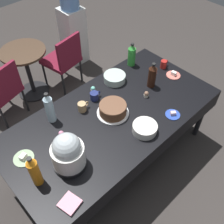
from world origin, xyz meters
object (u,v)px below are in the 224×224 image
at_px(dessert_plate_sage, 24,158).
at_px(cupcake_vanilla, 93,89).
at_px(potluck_table, 112,120).
at_px(maroon_chair_right, 64,58).
at_px(coffee_mug_tan, 82,107).
at_px(soda_bottle_cola, 152,76).
at_px(coffee_mug_navy, 94,96).
at_px(water_cooler, 73,28).
at_px(cupcake_berry, 146,94).
at_px(maroon_chair_left, 2,90).
at_px(slow_cooker, 68,153).
at_px(soda_bottle_lime_soda, 132,55).
at_px(coffee_mug_red, 164,64).
at_px(cupcake_cocoa, 61,134).
at_px(soda_bottle_orange_juice, 34,171).
at_px(dessert_plate_cobalt, 173,114).
at_px(soda_bottle_water, 49,108).
at_px(dessert_plate_coral, 173,75).
at_px(round_cafe_table, 26,65).
at_px(glass_salad_bowl, 115,78).
at_px(ceramic_snack_bowl, 145,128).
at_px(frosted_layer_cake, 113,109).

distance_m(dessert_plate_sage, cupcake_vanilla, 1.00).
relative_size(potluck_table, cupcake_vanilla, 32.59).
bearing_deg(maroon_chair_right, coffee_mug_tan, -116.51).
bearing_deg(potluck_table, cupcake_vanilla, 76.79).
distance_m(soda_bottle_cola, coffee_mug_navy, 0.65).
relative_size(potluck_table, water_cooler, 1.77).
bearing_deg(cupcake_berry, maroon_chair_left, 123.63).
height_order(slow_cooker, maroon_chair_left, slow_cooker).
xyz_separation_m(dessert_plate_sage, soda_bottle_lime_soda, (1.62, 0.28, 0.12)).
distance_m(coffee_mug_tan, coffee_mug_red, 1.13).
distance_m(cupcake_cocoa, soda_bottle_cola, 1.13).
height_order(soda_bottle_orange_juice, coffee_mug_navy, soda_bottle_orange_juice).
relative_size(dessert_plate_cobalt, coffee_mug_navy, 1.16).
height_order(cupcake_berry, soda_bottle_water, soda_bottle_water).
relative_size(cupcake_cocoa, soda_bottle_orange_juice, 0.20).
height_order(cupcake_cocoa, soda_bottle_water, soda_bottle_water).
height_order(dessert_plate_coral, dessert_plate_cobalt, dessert_plate_coral).
bearing_deg(round_cafe_table, dessert_plate_coral, -59.61).
relative_size(glass_salad_bowl, soda_bottle_orange_juice, 0.72).
relative_size(coffee_mug_tan, water_cooler, 0.10).
distance_m(cupcake_cocoa, soda_bottle_orange_juice, 0.48).
distance_m(potluck_table, maroon_chair_left, 1.52).
bearing_deg(glass_salad_bowl, ceramic_snack_bowl, -112.70).
bearing_deg(dessert_plate_cobalt, maroon_chair_right, 90.73).
bearing_deg(ceramic_snack_bowl, coffee_mug_tan, 112.39).
relative_size(soda_bottle_lime_soda, coffee_mug_navy, 2.26).
relative_size(soda_bottle_orange_juice, maroon_chair_right, 0.39).
bearing_deg(maroon_chair_right, cupcake_vanilla, -107.52).
xyz_separation_m(dessert_plate_cobalt, coffee_mug_tan, (-0.60, 0.66, 0.04)).
distance_m(cupcake_berry, coffee_mug_tan, 0.68).
height_order(ceramic_snack_bowl, soda_bottle_orange_juice, soda_bottle_orange_juice).
xyz_separation_m(cupcake_vanilla, maroon_chair_right, (0.32, 1.02, -0.29)).
distance_m(slow_cooker, soda_bottle_water, 0.54).
relative_size(ceramic_snack_bowl, cupcake_cocoa, 3.40).
bearing_deg(frosted_layer_cake, coffee_mug_tan, 128.30).
bearing_deg(glass_salad_bowl, frosted_layer_cake, -135.86).
bearing_deg(dessert_plate_coral, coffee_mug_red, 78.90).
relative_size(frosted_layer_cake, cupcake_berry, 4.71).
xyz_separation_m(dessert_plate_cobalt, coffee_mug_red, (0.53, 0.54, 0.04)).
relative_size(dessert_plate_coral, soda_bottle_water, 0.47).
distance_m(slow_cooker, cupcake_cocoa, 0.34).
bearing_deg(dessert_plate_coral, soda_bottle_water, 164.12).
relative_size(soda_bottle_cola, soda_bottle_water, 0.86).
bearing_deg(maroon_chair_left, maroon_chair_right, -0.10).
bearing_deg(cupcake_vanilla, maroon_chair_right, 72.48).
bearing_deg(cupcake_cocoa, ceramic_snack_bowl, -38.87).
bearing_deg(slow_cooker, soda_bottle_lime_soda, 23.70).
bearing_deg(coffee_mug_navy, dessert_plate_coral, -20.12).
bearing_deg(cupcake_vanilla, frosted_layer_cake, -99.94).
height_order(cupcake_berry, coffee_mug_navy, coffee_mug_navy).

